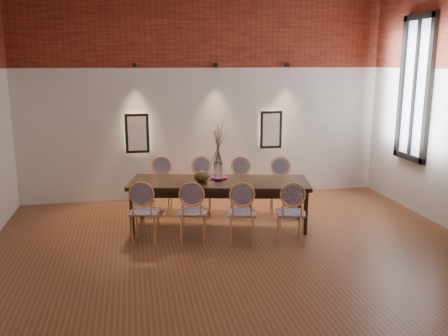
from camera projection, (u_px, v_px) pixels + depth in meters
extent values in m
cube|color=brown|center=(248.00, 270.00, 6.10)|extent=(7.00, 7.00, 0.02)
cube|color=silver|center=(205.00, 94.00, 9.06)|extent=(7.00, 0.10, 4.00)
cube|color=silver|center=(431.00, 191.00, 2.26)|extent=(7.00, 0.10, 4.00)
cube|color=maroon|center=(205.00, 26.00, 8.72)|extent=(7.00, 0.02, 1.50)
cube|color=#FFEAC6|center=(137.00, 133.00, 8.87)|extent=(0.36, 0.06, 0.66)
cube|color=#FFEAC6|center=(271.00, 130.00, 9.36)|extent=(0.36, 0.06, 0.66)
cylinder|color=black|center=(134.00, 65.00, 8.57)|extent=(0.08, 0.10, 0.08)
cylinder|color=black|center=(216.00, 65.00, 8.85)|extent=(0.08, 0.10, 0.08)
cylinder|color=black|center=(287.00, 65.00, 9.11)|extent=(0.08, 0.10, 0.08)
cube|color=silver|center=(416.00, 89.00, 8.19)|extent=(0.02, 0.78, 2.38)
cube|color=black|center=(415.00, 89.00, 8.19)|extent=(0.08, 0.90, 2.50)
cube|color=black|center=(415.00, 89.00, 8.19)|extent=(0.06, 0.06, 2.40)
cube|color=#301E10|center=(219.00, 203.00, 7.64)|extent=(2.97, 1.50, 0.75)
cylinder|color=silver|center=(218.00, 172.00, 7.52)|extent=(0.14, 0.14, 0.30)
ellipsoid|color=brown|center=(201.00, 176.00, 7.49)|extent=(0.24, 0.24, 0.18)
cube|color=#961862|center=(219.00, 178.00, 7.70)|extent=(0.29, 0.23, 0.03)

